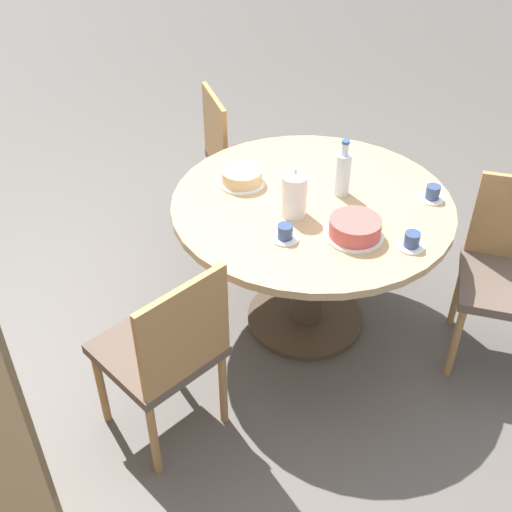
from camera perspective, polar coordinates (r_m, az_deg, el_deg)
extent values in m
plane|color=#56514C|center=(3.32, 4.35, -5.61)|extent=(14.00, 14.00, 0.00)
cylinder|color=#473828|center=(3.31, 4.36, -5.42)|extent=(0.59, 0.59, 0.03)
cylinder|color=#473828|center=(3.09, 4.66, -0.77)|extent=(0.16, 0.16, 0.66)
cylinder|color=tan|center=(2.89, 5.00, 4.61)|extent=(1.26, 1.26, 0.04)
cylinder|color=#A87A47|center=(3.77, 2.90, 4.43)|extent=(0.03, 0.03, 0.41)
cylinder|color=#A87A47|center=(4.06, 1.07, 7.08)|extent=(0.03, 0.03, 0.41)
cylinder|color=#A87A47|center=(3.67, -2.35, 3.44)|extent=(0.03, 0.03, 0.41)
cylinder|color=#A87A47|center=(3.97, -3.87, 6.22)|extent=(0.03, 0.03, 0.41)
cube|color=brown|center=(3.75, -0.58, 8.29)|extent=(0.55, 0.55, 0.04)
cube|color=#A87A47|center=(3.59, -3.65, 10.98)|extent=(0.38, 0.17, 0.42)
cylinder|color=#A87A47|center=(2.93, -7.72, -7.72)|extent=(0.03, 0.03, 0.41)
cylinder|color=#A87A47|center=(2.81, -13.59, -11.26)|extent=(0.03, 0.03, 0.41)
cylinder|color=#A87A47|center=(2.73, -2.95, -11.64)|extent=(0.03, 0.03, 0.41)
cylinder|color=#A87A47|center=(2.60, -9.07, -15.74)|extent=(0.03, 0.03, 0.41)
cube|color=brown|center=(2.59, -8.80, -8.21)|extent=(0.45, 0.45, 0.04)
cube|color=#A87A47|center=(2.31, -6.36, -6.81)|extent=(0.05, 0.40, 0.42)
cylinder|color=#A87A47|center=(3.04, 17.28, -7.35)|extent=(0.03, 0.03, 0.41)
cylinder|color=#A87A47|center=(3.31, 17.49, -3.05)|extent=(0.03, 0.03, 0.41)
cube|color=brown|center=(3.05, 21.50, -2.50)|extent=(0.58, 0.58, 0.04)
cylinder|color=white|center=(2.73, 3.41, 5.40)|extent=(0.11, 0.11, 0.19)
cone|color=white|center=(2.68, 3.49, 7.30)|extent=(0.10, 0.10, 0.02)
sphere|color=white|center=(2.67, 3.51, 7.64)|extent=(0.02, 0.02, 0.02)
cylinder|color=silver|center=(2.89, 7.71, 7.19)|extent=(0.07, 0.07, 0.20)
cylinder|color=silver|center=(2.83, 7.92, 9.40)|extent=(0.03, 0.03, 0.06)
cylinder|color=#2D5184|center=(2.81, 7.98, 10.01)|extent=(0.04, 0.04, 0.01)
cylinder|color=white|center=(2.67, 8.72, 1.81)|extent=(0.24, 0.24, 0.01)
cylinder|color=#C65651|center=(2.64, 8.81, 2.55)|extent=(0.21, 0.21, 0.07)
cylinder|color=white|center=(2.99, -1.25, 6.56)|extent=(0.22, 0.22, 0.01)
cylinder|color=#DBB784|center=(2.97, -1.26, 7.15)|extent=(0.19, 0.19, 0.06)
cylinder|color=white|center=(2.98, 15.34, 4.96)|extent=(0.12, 0.12, 0.01)
cylinder|color=#334775|center=(2.96, 15.44, 5.51)|extent=(0.06, 0.06, 0.06)
cylinder|color=white|center=(2.63, 2.59, 1.60)|extent=(0.12, 0.12, 0.01)
cylinder|color=#334775|center=(2.61, 2.61, 2.20)|extent=(0.06, 0.06, 0.06)
cylinder|color=white|center=(2.66, 13.59, 0.86)|extent=(0.12, 0.12, 0.01)
cylinder|color=#334775|center=(2.64, 13.70, 1.45)|extent=(0.06, 0.06, 0.06)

